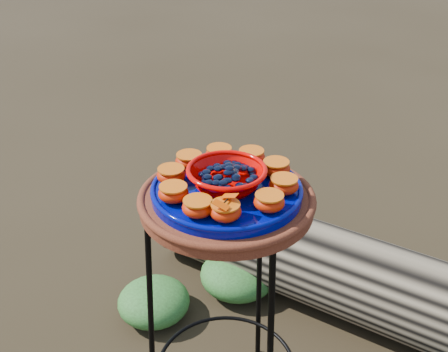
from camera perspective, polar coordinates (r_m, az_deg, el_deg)
The scene contains 19 objects.
plant_stand at distance 1.59m, azimuth 0.24°, elevation -13.93°, with size 0.44×0.44×0.70m, color black, non-canonical shape.
terracotta_saucer at distance 1.36m, azimuth 0.27°, elevation -2.63°, with size 0.42×0.42×0.03m, color #3D110C.
cobalt_plate at distance 1.35m, azimuth 0.27°, elevation -1.58°, with size 0.36×0.36×0.02m, color #000E62.
red_bowl at distance 1.33m, azimuth 0.28°, elevation -0.21°, with size 0.18×0.18×0.05m, color #D60200, non-canonical shape.
glass_gems at distance 1.31m, azimuth 0.28°, elevation 1.20°, with size 0.14×0.14×0.02m, color black, non-canonical shape.
orange_half_0 at distance 1.21m, azimuth 0.14°, elevation -3.61°, with size 0.07×0.07×0.04m, color #B42401.
orange_half_1 at distance 1.25m, azimuth 4.62°, elevation -2.65°, with size 0.07×0.07×0.04m, color #B42401.
orange_half_2 at distance 1.32m, azimuth 6.10°, elevation -0.93°, with size 0.07×0.07×0.04m, color #B42401.
orange_half_3 at distance 1.39m, azimuth 5.30°, elevation 0.80°, with size 0.07×0.07×0.04m, color #B42401.
orange_half_4 at distance 1.44m, azimuth 2.79°, elevation 1.95°, with size 0.07×0.07×0.04m, color #B42401.
orange_half_5 at distance 1.45m, azimuth -0.49°, elevation 2.22°, with size 0.07×0.07×0.04m, color #B42401.
orange_half_6 at distance 1.42m, azimuth -3.55°, elevation 1.54°, with size 0.07×0.07×0.04m, color #B42401.
orange_half_7 at distance 1.36m, azimuth -5.38°, elevation 0.07°, with size 0.07×0.07×0.04m, color #B42401.
orange_half_8 at distance 1.28m, azimuth -5.16°, elevation -1.74°, with size 0.07×0.07×0.04m, color #B42401.
orange_half_9 at distance 1.23m, azimuth -2.67°, elevation -3.21°, with size 0.07×0.07×0.04m, color #B42401.
butterfly at distance 1.20m, azimuth 0.14°, elevation -2.57°, with size 0.08×0.05×0.01m, color #D13D00, non-canonical shape.
driftwood_log at distance 2.06m, azimuth 14.48°, elevation -10.42°, with size 1.64×0.43×0.31m, color black, non-canonical shape.
foliage_left at distance 2.07m, azimuth -7.16°, elevation -12.42°, with size 0.26×0.26×0.13m, color #224318.
foliage_back at distance 2.16m, azimuth 1.43°, elevation -9.85°, with size 0.29×0.29×0.14m, color #224318.
Camera 1 is at (0.55, -1.01, 1.44)m, focal length 45.00 mm.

